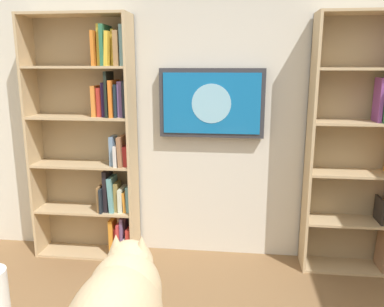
# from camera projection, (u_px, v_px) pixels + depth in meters

# --- Properties ---
(wall_back) EXTENTS (4.52, 0.06, 2.70)m
(wall_back) POSITION_uv_depth(u_px,v_px,m) (218.00, 102.00, 3.28)
(wall_back) COLOR silver
(wall_back) RESTS_ON ground
(bookshelf_left) EXTENTS (0.82, 0.28, 2.05)m
(bookshelf_left) POSITION_uv_depth(u_px,v_px,m) (374.00, 146.00, 3.04)
(bookshelf_left) COLOR tan
(bookshelf_left) RESTS_ON ground
(bookshelf_right) EXTENTS (0.89, 0.28, 2.06)m
(bookshelf_right) POSITION_uv_depth(u_px,v_px,m) (96.00, 142.00, 3.31)
(bookshelf_right) COLOR tan
(bookshelf_right) RESTS_ON ground
(wall_mounted_tv) EXTENTS (0.86, 0.07, 0.57)m
(wall_mounted_tv) POSITION_uv_depth(u_px,v_px,m) (212.00, 103.00, 3.20)
(wall_mounted_tv) COLOR #333338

